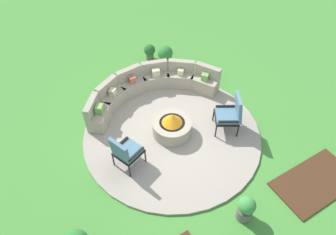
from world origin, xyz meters
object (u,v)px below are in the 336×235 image
fire_pit (172,126)px  potted_plant_0 (246,208)px  potted_plant_3 (150,51)px  lounge_chair_front_left (125,151)px  lounge_chair_front_right (231,113)px  potted_plant_2 (165,56)px  curved_stone_bench (148,88)px

fire_pit → potted_plant_0: (0.09, -2.74, 0.04)m
potted_plant_3 → lounge_chair_front_left: bearing=-125.5°
lounge_chair_front_right → potted_plant_0: size_ratio=1.65×
potted_plant_2 → lounge_chair_front_right: bearing=-89.7°
potted_plant_0 → fire_pit: bearing=92.0°
lounge_chair_front_right → potted_plant_0: bearing=179.7°
fire_pit → potted_plant_3: (1.11, 3.23, -0.02)m
fire_pit → curved_stone_bench: bearing=84.4°
lounge_chair_front_left → curved_stone_bench: bearing=119.0°
potted_plant_0 → potted_plant_3: bearing=80.4°
curved_stone_bench → potted_plant_2: (1.18, 1.05, 0.03)m
potted_plant_0 → potted_plant_3: potted_plant_0 is taller
potted_plant_2 → potted_plant_0: bearing=-103.1°
lounge_chair_front_left → fire_pit: bearing=82.3°
lounge_chair_front_right → potted_plant_0: 2.48m
lounge_chair_front_left → potted_plant_2: (2.77, 2.94, -0.20)m
fire_pit → lounge_chair_front_right: 1.52m
potted_plant_0 → potted_plant_2: (1.24, 5.34, 0.05)m
fire_pit → lounge_chair_front_left: size_ratio=0.99×
curved_stone_bench → lounge_chair_front_left: lounge_chair_front_left is taller
curved_stone_bench → fire_pit: bearing=-95.6°
fire_pit → potted_plant_3: fire_pit is taller
curved_stone_bench → potted_plant_3: size_ratio=7.54×
curved_stone_bench → potted_plant_0: size_ratio=5.95×
lounge_chair_front_right → potted_plant_2: lounge_chair_front_right is taller
fire_pit → potted_plant_2: (1.33, 2.61, 0.08)m
fire_pit → potted_plant_0: fire_pit is taller
potted_plant_0 → curved_stone_bench: bearing=89.2°
lounge_chair_front_left → lounge_chair_front_right: size_ratio=0.93×
fire_pit → curved_stone_bench: 1.57m
curved_stone_bench → potted_plant_3: curved_stone_bench is taller
curved_stone_bench → potted_plant_0: bearing=-90.8°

